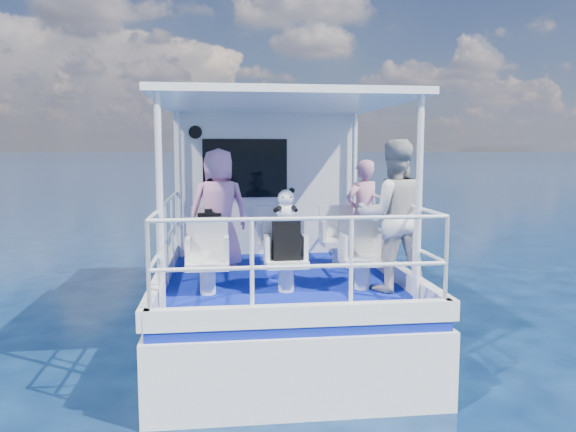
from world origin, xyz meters
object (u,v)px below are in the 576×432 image
object	(u,v)px
backpack_center	(286,240)
panda	(286,204)
passenger_port_fwd	(219,209)
passenger_stbd_aft	(393,216)

from	to	relation	value
backpack_center	panda	world-z (taller)	panda
passenger_port_fwd	passenger_stbd_aft	world-z (taller)	passenger_stbd_aft
passenger_stbd_aft	panda	size ratio (longest dim) A/B	4.87
passenger_stbd_aft	backpack_center	world-z (taller)	passenger_stbd_aft
passenger_stbd_aft	panda	world-z (taller)	passenger_stbd_aft
passenger_stbd_aft	panda	xyz separation A→B (m)	(-1.25, 0.03, 0.15)
passenger_stbd_aft	backpack_center	distance (m)	1.27
passenger_stbd_aft	passenger_port_fwd	bearing A→B (deg)	-31.18
passenger_stbd_aft	backpack_center	xyz separation A→B (m)	(-1.24, 0.05, -0.27)
backpack_center	panda	bearing A→B (deg)	-117.46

